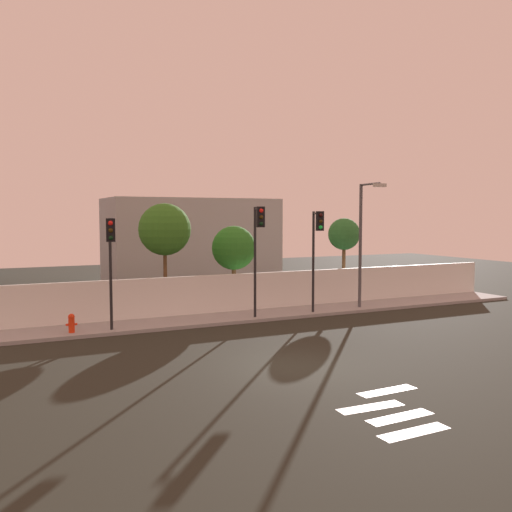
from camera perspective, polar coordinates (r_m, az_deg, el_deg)
ground_plane at (r=17.85m, az=3.88°, el=-11.33°), size 80.00×80.00×0.00m
sidewalk at (r=25.11m, az=-5.43°, el=-6.62°), size 36.00×2.40×0.15m
perimeter_wall at (r=26.15m, az=-6.43°, el=-4.03°), size 36.00×0.18×1.80m
crosswalk_marking at (r=14.40m, az=13.92°, el=-15.26°), size 3.12×3.04×0.01m
traffic_light_left at (r=22.33m, az=-14.81°, el=0.67°), size 0.42×1.36×4.53m
traffic_light_center at (r=24.44m, az=0.20°, el=1.88°), size 0.45×1.26×5.02m
traffic_light_right at (r=25.99m, az=6.31°, el=1.69°), size 0.45×1.14×4.83m
street_lamp_curbside at (r=27.98m, az=11.03°, el=2.24°), size 0.62×1.96×6.21m
fire_hydrant at (r=23.15m, az=-18.54°, el=-6.54°), size 0.44×0.26×0.76m
roadside_tree_midleft at (r=26.97m, az=-9.42°, el=2.70°), size 2.53×2.53×5.38m
roadside_tree_midright at (r=28.24m, az=-2.31°, el=0.81°), size 2.26×2.26×4.27m
roadside_tree_rightmost at (r=31.51m, az=9.10°, el=2.17°), size 1.80×1.80×4.65m
low_building_distant at (r=40.67m, az=-6.75°, el=1.65°), size 12.04×6.00×6.01m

